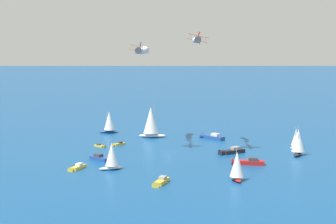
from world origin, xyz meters
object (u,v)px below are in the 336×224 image
Objects in this scene: motorboat_ahead at (211,137)px; wingwalker_lead at (199,33)px; biplane_lead at (198,39)px; sailboat_far_port at (298,142)px; sailboat_outer_ring_f at (109,122)px; sailboat_outer_ring_e at (237,166)px; motorboat_near_centre at (118,144)px; motorboat_outer_ring_a at (77,168)px; motorboat_far_stbd at (247,162)px; motorboat_outer_ring_d at (160,182)px; motorboat_outer_ring_b at (231,151)px; motorboat_outer_ring_c at (102,159)px; sailboat_inshore at (151,122)px; sailboat_offshore at (112,156)px; motorboat_trailing at (101,146)px; biplane_wingman at (139,50)px; sailboat_mid_cluster at (296,138)px; wingwalker_wingman at (141,44)px.

motorboat_ahead is 49.48m from wingwalker_lead.
biplane_lead is (-7.53, 28.22, 37.90)m from motorboat_ahead.
sailboat_outer_ring_f reaches higher than sailboat_far_port.
biplane_lead reaches higher than sailboat_outer_ring_e.
motorboat_near_centre is 39.70m from motorboat_outer_ring_a.
motorboat_far_stbd reaches higher than motorboat_outer_ring_a.
motorboat_outer_ring_d is 5.46× the size of wingwalker_lead.
motorboat_ahead is (-24.49, -29.38, 0.41)m from motorboat_near_centre.
motorboat_near_centre is 0.69× the size of motorboat_outer_ring_d.
biplane_lead is at bearing 26.12° from wingwalker_lead.
sailboat_outer_ring_e reaches higher than motorboat_outer_ring_a.
biplane_lead reaches higher than motorboat_near_centre.
motorboat_outer_ring_a is 66.76m from sailboat_outer_ring_f.
motorboat_outer_ring_b is 43.93m from motorboat_outer_ring_c.
wingwalker_lead is at bearing 147.87° from sailboat_inshore.
sailboat_outer_ring_f is at bearing -45.38° from motorboat_outer_ring_d.
sailboat_outer_ring_f is at bearing -53.73° from sailboat_offshore.
motorboat_trailing is at bearing 11.42° from biplane_lead.
biplane_wingman reaches higher than motorboat_outer_ring_d.
motorboat_far_stbd is at bearing 179.09° from motorboat_trailing.
biplane_lead is at bearing -177.92° from motorboat_near_centre.
motorboat_trailing is at bearing -0.91° from motorboat_far_stbd.
sailboat_mid_cluster is at bearing -71.42° from sailboat_far_port.
biplane_wingman reaches higher than motorboat_trailing.
motorboat_trailing is 40.70m from wingwalker_wingman.
biplane_lead reaches higher than motorboat_outer_ring_c.
motorboat_outer_ring_c is 41.40m from wingwalker_wingman.
motorboat_far_stbd reaches higher than motorboat_outer_ring_b.
motorboat_outer_ring_a is (51.76, 52.85, -4.08)m from sailboat_far_port.
motorboat_near_centre is 0.80× the size of biplane_lead.
biplane_lead is (25.86, -28.09, 34.62)m from sailboat_outer_ring_e.
wingwalker_lead is (-7.95, 28.01, 40.00)m from motorboat_ahead.
sailboat_inshore is 24.83m from motorboat_ahead.
sailboat_mid_cluster is 1.12× the size of biplane_lead.
biplane_wingman is at bearing -50.67° from motorboat_outer_ring_d.
motorboat_outer_ring_d is 1.16× the size of biplane_wingman.
biplane_lead is at bearing -160.23° from wingwalker_wingman.
motorboat_near_centre is 53.57m from motorboat_far_stbd.
motorboat_trailing is 45.15m from motorboat_ahead.
wingwalker_lead is (20.68, -8.29, 40.06)m from motorboat_far_stbd.
sailboat_offshore is 44.80m from motorboat_outer_ring_b.
biplane_lead is (-32.02, -1.16, 38.31)m from motorboat_near_centre.
sailboat_far_port is at bearing -157.71° from biplane_wingman.
biplane_wingman is (-2.17, -18.96, 34.47)m from motorboat_outer_ring_c.
sailboat_inshore is at bearing 21.51° from motorboat_ahead.
sailboat_mid_cluster is 1.07× the size of motorboat_outer_ring_a.
motorboat_far_stbd is 44.18m from biplane_lead.
motorboat_far_stbd is at bearing -157.19° from motorboat_outer_ring_c.
motorboat_outer_ring_a is 58.48m from biplane_lead.
motorboat_outer_ring_c is 34.48m from motorboat_outer_ring_d.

